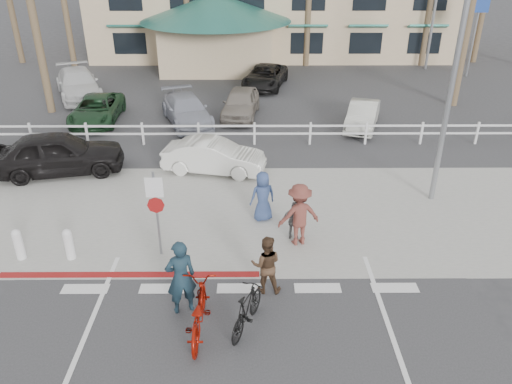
{
  "coord_description": "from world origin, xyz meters",
  "views": [
    {
      "loc": [
        0.35,
        -9.67,
        8.17
      ],
      "look_at": [
        0.42,
        3.14,
        1.5
      ],
      "focal_mm": 35.0,
      "sensor_mm": 36.0,
      "label": 1
    }
  ],
  "objects_px": {
    "bike_red": "(198,311)",
    "bike_black": "(247,310)",
    "sign_post": "(157,210)",
    "car_white_sedan": "(214,156)",
    "car_red_compact": "(58,153)"
  },
  "relations": [
    {
      "from": "bike_red",
      "to": "bike_black",
      "type": "height_order",
      "value": "bike_red"
    },
    {
      "from": "bike_red",
      "to": "car_white_sedan",
      "type": "xyz_separation_m",
      "value": [
        -0.24,
        8.67,
        0.05
      ]
    },
    {
      "from": "car_white_sedan",
      "to": "car_red_compact",
      "type": "xyz_separation_m",
      "value": [
        -5.84,
        -0.06,
        0.17
      ]
    },
    {
      "from": "sign_post",
      "to": "car_red_compact",
      "type": "relative_size",
      "value": 0.61
    },
    {
      "from": "car_white_sedan",
      "to": "car_red_compact",
      "type": "distance_m",
      "value": 5.85
    },
    {
      "from": "bike_red",
      "to": "bike_black",
      "type": "bearing_deg",
      "value": -172.78
    },
    {
      "from": "bike_red",
      "to": "car_white_sedan",
      "type": "height_order",
      "value": "car_white_sedan"
    },
    {
      "from": "sign_post",
      "to": "car_white_sedan",
      "type": "bearing_deg",
      "value": 78.28
    },
    {
      "from": "sign_post",
      "to": "bike_red",
      "type": "relative_size",
      "value": 1.31
    },
    {
      "from": "sign_post",
      "to": "bike_red",
      "type": "bearing_deg",
      "value": -66.14
    },
    {
      "from": "sign_post",
      "to": "bike_black",
      "type": "xyz_separation_m",
      "value": [
        2.49,
        -3.01,
        -0.93
      ]
    },
    {
      "from": "car_red_compact",
      "to": "bike_red",
      "type": "bearing_deg",
      "value": -156.49
    },
    {
      "from": "bike_red",
      "to": "car_red_compact",
      "type": "relative_size",
      "value": 0.47
    },
    {
      "from": "sign_post",
      "to": "car_white_sedan",
      "type": "height_order",
      "value": "sign_post"
    },
    {
      "from": "car_red_compact",
      "to": "car_white_sedan",
      "type": "bearing_deg",
      "value": -101.12
    }
  ]
}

